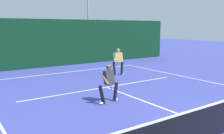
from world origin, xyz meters
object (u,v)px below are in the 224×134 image
at_px(light_pole, 88,15).
at_px(player_near, 109,82).
at_px(player_far, 118,61).
at_px(tennis_ball, 203,110).

bearing_deg(light_pole, player_near, -115.40).
height_order(player_near, player_far, player_far).
relative_size(tennis_ball, light_pole, 0.01).
bearing_deg(player_near, light_pole, -122.02).
relative_size(player_near, light_pole, 0.24).
bearing_deg(player_near, player_far, -136.11).
bearing_deg(tennis_ball, light_pole, 77.69).
xyz_separation_m(tennis_ball, light_pole, (3.05, 14.00, 3.98)).
distance_m(tennis_ball, light_pole, 14.87).
relative_size(player_near, player_far, 0.92).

